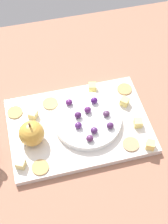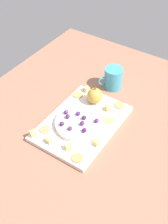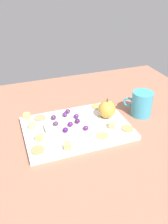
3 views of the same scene
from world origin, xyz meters
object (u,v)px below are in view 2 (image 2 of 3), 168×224
at_px(cracker_1, 109,120).
at_px(grape_6, 78,113).
at_px(cheese_cube_4, 33,133).
at_px(cracker_0, 78,95).
at_px(grape_4, 97,121).
at_px(cheese_cube_5, 108,108).
at_px(grape_2, 82,123).
at_px(grape_7, 70,128).
at_px(cheese_cube_1, 87,89).
at_px(cracker_2, 45,129).
at_px(platter, 82,123).
at_px(grape_3, 84,117).
at_px(grape_0, 68,116).
at_px(cup, 113,78).
at_px(cracker_3, 77,158).
at_px(apple_whole, 95,96).
at_px(cracker_4, 119,105).
at_px(grape_8, 62,124).
at_px(grape_1, 84,130).
at_px(cheese_cube_3, 69,147).
at_px(cheese_cube_2, 49,140).
at_px(grape_5, 66,112).
at_px(serving_dish, 79,123).
at_px(cheese_cube_0, 97,142).

height_order(cracker_1, grape_6, grape_6).
height_order(cheese_cube_4, cracker_0, cheese_cube_4).
bearing_deg(cracker_0, grape_4, -123.91).
height_order(cheese_cube_5, grape_2, grape_2).
distance_m(cheese_cube_4, grape_7, 0.14).
relative_size(cheese_cube_1, cracker_2, 0.50).
distance_m(cheese_cube_5, grape_6, 0.13).
distance_m(platter, grape_3, 0.04).
height_order(cheese_cube_4, cracker_1, cheese_cube_4).
xyz_separation_m(grape_0, cup, (0.30, -0.03, 0.00)).
bearing_deg(cracker_3, cracker_0, 34.04).
height_order(platter, cheese_cube_5, cheese_cube_5).
distance_m(platter, cheese_cube_5, 0.12).
height_order(apple_whole, cracker_2, apple_whole).
bearing_deg(cracker_0, cheese_cube_1, -19.90).
bearing_deg(cracker_0, cracker_4, -77.29).
bearing_deg(grape_7, cheese_cube_1, 19.20).
bearing_deg(grape_8, apple_whole, -6.18).
distance_m(cheese_cube_1, cheese_cube_4, 0.32).
height_order(cheese_cube_4, cup, cup).
distance_m(grape_1, grape_2, 0.04).
distance_m(cheese_cube_3, cracker_4, 0.30).
relative_size(cheese_cube_3, grape_3, 1.13).
distance_m(grape_3, grape_6, 0.03).
bearing_deg(cheese_cube_5, grape_7, 163.67).
distance_m(cheese_cube_2, cracker_3, 0.12).
height_order(cheese_cube_3, grape_5, grape_5).
bearing_deg(grape_0, serving_dish, -82.65).
relative_size(cracker_0, grape_4, 2.24).
relative_size(cheese_cube_3, cracker_0, 0.50).
bearing_deg(platter, grape_7, 178.02).
relative_size(cracker_1, grape_2, 2.24).
bearing_deg(cheese_cube_3, cup, 7.13).
height_order(grape_6, grape_8, same).
bearing_deg(cracker_0, apple_whole, -86.44).
relative_size(apple_whole, grape_0, 3.44).
relative_size(serving_dish, grape_6, 9.52).
xyz_separation_m(grape_3, grape_7, (-0.07, 0.01, -0.00)).
bearing_deg(cheese_cube_1, grape_6, -157.99).
bearing_deg(grape_8, cheese_cube_1, 10.52).
xyz_separation_m(grape_0, grape_3, (0.03, -0.06, 0.00)).
bearing_deg(grape_8, grape_3, -34.93).
bearing_deg(platter, cheese_cube_0, -121.93).
xyz_separation_m(cracker_1, grape_3, (-0.06, 0.07, 0.03)).
bearing_deg(cheese_cube_0, grape_2, 67.50).
bearing_deg(cheese_cube_4, cheese_cube_3, -82.10).
height_order(cracker_3, grape_0, grape_0).
relative_size(platter, grape_0, 19.56).
relative_size(apple_whole, cracker_1, 1.54).
xyz_separation_m(cheese_cube_1, cheese_cube_4, (-0.32, 0.03, 0.00)).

